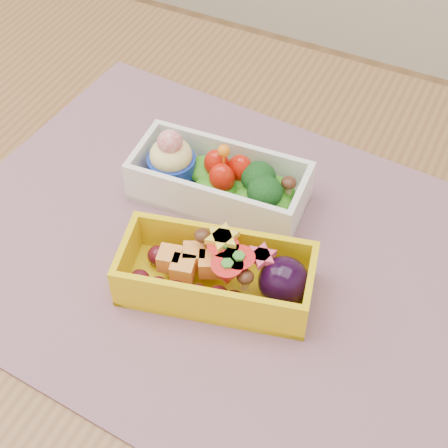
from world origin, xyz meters
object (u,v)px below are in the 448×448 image
at_px(bento_yellow, 220,274).
at_px(placemat, 215,250).
at_px(table, 228,329).
at_px(bento_white, 218,180).

bearing_deg(bento_yellow, placemat, 108.51).
bearing_deg(table, bento_white, 122.02).
xyz_separation_m(bento_white, bento_yellow, (0.06, -0.11, 0.00)).
height_order(table, placemat, placemat).
bearing_deg(bento_white, placemat, -70.39).
bearing_deg(bento_white, table, -62.23).
height_order(placemat, bento_white, bento_white).
xyz_separation_m(table, placemat, (-0.03, 0.02, 0.10)).
relative_size(placemat, bento_white, 2.91).
bearing_deg(placemat, bento_yellow, -57.76).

